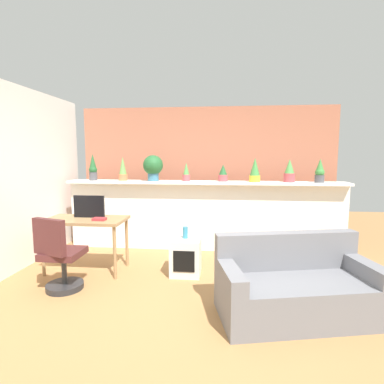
# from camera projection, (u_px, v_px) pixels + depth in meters

# --- Properties ---
(ground_plane) EXTENTS (12.00, 12.00, 0.00)m
(ground_plane) POSITION_uv_depth(u_px,v_px,m) (191.00, 305.00, 3.37)
(ground_plane) COLOR #9E7042
(divider_wall) EXTENTS (4.67, 0.16, 1.15)m
(divider_wall) POSITION_uv_depth(u_px,v_px,m) (204.00, 217.00, 5.27)
(divider_wall) COLOR white
(divider_wall) RESTS_ON ground
(plant_shelf) EXTENTS (4.67, 0.38, 0.04)m
(plant_shelf) POSITION_uv_depth(u_px,v_px,m) (204.00, 183.00, 5.16)
(plant_shelf) COLOR white
(plant_shelf) RESTS_ON divider_wall
(brick_wall_behind) EXTENTS (4.67, 0.10, 2.50)m
(brick_wall_behind) POSITION_uv_depth(u_px,v_px,m) (206.00, 175.00, 5.78)
(brick_wall_behind) COLOR #AD664C
(brick_wall_behind) RESTS_ON ground
(potted_plant_0) EXTENTS (0.14, 0.14, 0.46)m
(potted_plant_0) POSITION_uv_depth(u_px,v_px,m) (93.00, 168.00, 5.31)
(potted_plant_0) COLOR #4C4C51
(potted_plant_0) RESTS_ON plant_shelf
(potted_plant_1) EXTENTS (0.15, 0.15, 0.41)m
(potted_plant_1) POSITION_uv_depth(u_px,v_px,m) (123.00, 170.00, 5.29)
(potted_plant_1) COLOR #C66B42
(potted_plant_1) RESTS_ON plant_shelf
(potted_plant_2) EXTENTS (0.34, 0.34, 0.44)m
(potted_plant_2) POSITION_uv_depth(u_px,v_px,m) (153.00, 166.00, 5.19)
(potted_plant_2) COLOR #386B84
(potted_plant_2) RESTS_ON plant_shelf
(potted_plant_3) EXTENTS (0.13, 0.13, 0.31)m
(potted_plant_3) POSITION_uv_depth(u_px,v_px,m) (186.00, 173.00, 5.20)
(potted_plant_3) COLOR #B7474C
(potted_plant_3) RESTS_ON plant_shelf
(potted_plant_4) EXTENTS (0.16, 0.16, 0.28)m
(potted_plant_4) POSITION_uv_depth(u_px,v_px,m) (223.00, 174.00, 5.13)
(potted_plant_4) COLOR #B7474C
(potted_plant_4) RESTS_ON plant_shelf
(potted_plant_5) EXTENTS (0.18, 0.18, 0.39)m
(potted_plant_5) POSITION_uv_depth(u_px,v_px,m) (255.00, 171.00, 5.02)
(potted_plant_5) COLOR gold
(potted_plant_5) RESTS_ON plant_shelf
(potted_plant_6) EXTENTS (0.18, 0.18, 0.37)m
(potted_plant_6) POSITION_uv_depth(u_px,v_px,m) (289.00, 171.00, 4.98)
(potted_plant_6) COLOR #B7474C
(potted_plant_6) RESTS_ON plant_shelf
(potted_plant_7) EXTENTS (0.15, 0.15, 0.38)m
(potted_plant_7) POSITION_uv_depth(u_px,v_px,m) (320.00, 172.00, 4.91)
(potted_plant_7) COLOR #4C4C51
(potted_plant_7) RESTS_ON plant_shelf
(desk) EXTENTS (1.10, 0.60, 0.75)m
(desk) POSITION_uv_depth(u_px,v_px,m) (86.00, 224.00, 4.29)
(desk) COLOR #99754C
(desk) RESTS_ON ground
(tv_monitor) EXTENTS (0.44, 0.04, 0.31)m
(tv_monitor) POSITION_uv_depth(u_px,v_px,m) (89.00, 206.00, 4.34)
(tv_monitor) COLOR black
(tv_monitor) RESTS_ON desk
(office_chair) EXTENTS (0.50, 0.50, 0.91)m
(office_chair) POSITION_uv_depth(u_px,v_px,m) (60.00, 260.00, 3.67)
(office_chair) COLOR #262628
(office_chair) RESTS_ON ground
(side_cube_shelf) EXTENTS (0.40, 0.41, 0.50)m
(side_cube_shelf) POSITION_uv_depth(u_px,v_px,m) (186.00, 257.00, 4.20)
(side_cube_shelf) COLOR silver
(side_cube_shelf) RESTS_ON ground
(vase_on_shelf) EXTENTS (0.07, 0.07, 0.16)m
(vase_on_shelf) POSITION_uv_depth(u_px,v_px,m) (185.00, 232.00, 4.19)
(vase_on_shelf) COLOR teal
(vase_on_shelf) RESTS_ON side_cube_shelf
(book_on_desk) EXTENTS (0.17, 0.11, 0.04)m
(book_on_desk) POSITION_uv_depth(u_px,v_px,m) (99.00, 219.00, 4.15)
(book_on_desk) COLOR #B22D33
(book_on_desk) RESTS_ON desk
(couch) EXTENTS (1.69, 1.09, 0.80)m
(couch) POSITION_uv_depth(u_px,v_px,m) (296.00, 288.00, 3.14)
(couch) COLOR slate
(couch) RESTS_ON ground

